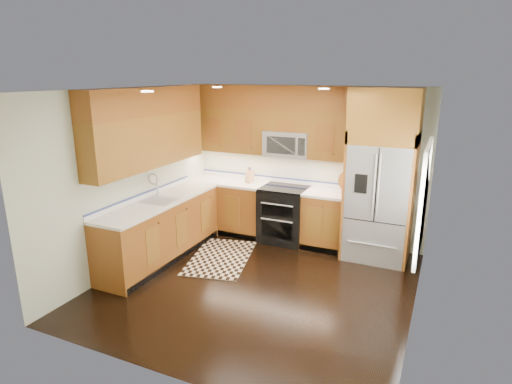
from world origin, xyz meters
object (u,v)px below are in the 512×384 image
at_px(range, 284,214).
at_px(knife_block, 250,176).
at_px(refrigerator, 381,176).
at_px(utensil_crock, 346,186).
at_px(rug, 221,257).

relative_size(range, knife_block, 3.51).
bearing_deg(refrigerator, range, 178.60).
distance_m(range, knife_block, 0.90).
distance_m(refrigerator, utensil_crock, 0.62).
bearing_deg(knife_block, refrigerator, -3.39).
xyz_separation_m(range, refrigerator, (1.55, -0.04, 0.83)).
height_order(refrigerator, utensil_crock, refrigerator).
height_order(knife_block, utensil_crock, utensil_crock).
distance_m(refrigerator, rug, 2.75).
relative_size(range, utensil_crock, 2.73).
xyz_separation_m(rug, utensil_crock, (1.63, 1.19, 1.05)).
distance_m(rug, knife_block, 1.58).
distance_m(knife_block, utensil_crock, 1.69).
distance_m(range, refrigerator, 1.76).
relative_size(range, refrigerator, 0.36).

